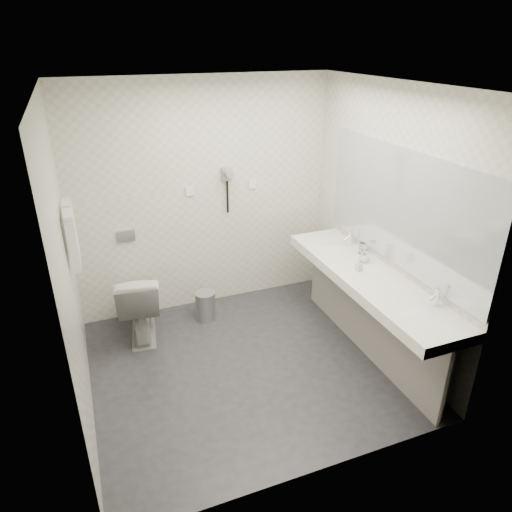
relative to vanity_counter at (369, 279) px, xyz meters
name	(u,v)px	position (x,y,z in m)	size (l,w,h in m)	color
floor	(247,365)	(-1.12, 0.20, -0.80)	(2.80, 2.80, 0.00)	#26262B
ceiling	(244,85)	(-1.12, 0.20, 1.70)	(2.80, 2.80, 0.00)	silver
wall_back	(204,199)	(-1.12, 1.50, 0.45)	(2.80, 2.80, 0.00)	beige
wall_front	(320,326)	(-1.12, -1.10, 0.45)	(2.80, 2.80, 0.00)	beige
wall_left	(67,272)	(-2.52, 0.20, 0.45)	(2.60, 2.60, 0.00)	beige
wall_right	(387,222)	(0.27, 0.20, 0.45)	(2.60, 2.60, 0.00)	beige
vanity_counter	(369,279)	(0.00, 0.00, 0.00)	(0.55, 2.20, 0.10)	silver
vanity_panel	(366,318)	(0.02, 0.00, -0.42)	(0.03, 2.15, 0.75)	gray
vanity_post_near	(445,386)	(0.05, -1.04, -0.42)	(0.06, 0.06, 0.75)	silver
vanity_post_far	(318,271)	(0.05, 1.04, -0.42)	(0.06, 0.06, 0.75)	silver
mirror	(402,209)	(0.26, 0.00, 0.65)	(0.02, 2.20, 1.05)	#B2BCC6
basin_near	(415,311)	(0.00, -0.65, 0.04)	(0.40, 0.31, 0.05)	white
basin_far	(333,249)	(0.00, 0.65, 0.04)	(0.40, 0.31, 0.05)	white
faucet_near	(437,297)	(0.19, -0.65, 0.12)	(0.04, 0.04, 0.15)	silver
faucet_far	(350,238)	(0.19, 0.65, 0.12)	(0.04, 0.04, 0.15)	silver
soap_bottle_a	(359,265)	(-0.05, 0.11, 0.11)	(0.05, 0.05, 0.12)	white
soap_bottle_b	(365,257)	(0.10, 0.24, 0.10)	(0.08, 0.08, 0.11)	white
glass_left	(364,256)	(0.10, 0.26, 0.11)	(0.07, 0.07, 0.12)	silver
glass_right	(362,248)	(0.19, 0.42, 0.11)	(0.06, 0.06, 0.11)	silver
toilet	(139,303)	(-1.96, 1.07, -0.43)	(0.42, 0.74, 0.75)	white
flush_plate	(126,236)	(-1.98, 1.49, 0.15)	(0.18, 0.02, 0.12)	#B2B5BA
pedal_bin	(206,306)	(-1.26, 1.13, -0.65)	(0.22, 0.22, 0.31)	#B2B5BA
bin_lid	(205,293)	(-1.26, 1.13, -0.49)	(0.22, 0.22, 0.01)	#B2B5BA
towel_rail	(66,209)	(-2.47, 0.75, 0.75)	(0.02, 0.02, 0.62)	silver
towel_near	(72,240)	(-2.46, 0.61, 0.53)	(0.07, 0.24, 0.48)	silver
towel_far	(71,228)	(-2.46, 0.89, 0.53)	(0.07, 0.24, 0.48)	silver
dryer_cradle	(226,174)	(-0.88, 1.47, 0.70)	(0.10, 0.04, 0.14)	gray
dryer_barrel	(228,173)	(-0.88, 1.40, 0.73)	(0.08, 0.08, 0.14)	gray
dryer_cord	(227,197)	(-0.88, 1.46, 0.45)	(0.02, 0.02, 0.35)	black
switch_plate_a	(190,191)	(-1.27, 1.49, 0.55)	(0.09, 0.02, 0.09)	white
switch_plate_b	(252,184)	(-0.57, 1.49, 0.55)	(0.09, 0.02, 0.09)	white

